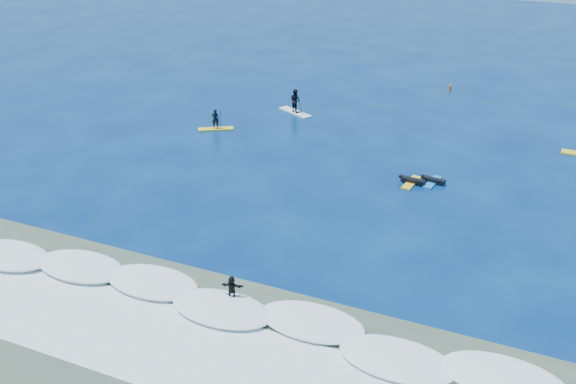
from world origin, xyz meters
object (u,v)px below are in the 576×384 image
at_px(prone_paddler_far, 433,181).
at_px(wave_surfer, 232,289).
at_px(sup_paddler_left, 215,122).
at_px(sup_paddler_center, 295,103).
at_px(marker_buoy, 450,87).
at_px(prone_paddler_near, 412,181).

relative_size(prone_paddler_far, wave_surfer, 1.21).
distance_m(sup_paddler_left, sup_paddler_center, 7.28).
xyz_separation_m(prone_paddler_far, marker_buoy, (-2.79, 20.32, 0.13)).
xyz_separation_m(wave_surfer, marker_buoy, (2.84, 36.63, -0.44)).
bearing_deg(sup_paddler_left, prone_paddler_far, -40.62).
xyz_separation_m(prone_paddler_near, prone_paddler_far, (1.21, 0.60, -0.01)).
height_order(sup_paddler_left, wave_surfer, sup_paddler_left).
distance_m(prone_paddler_far, wave_surfer, 17.27).
bearing_deg(prone_paddler_near, sup_paddler_center, 57.97).
xyz_separation_m(sup_paddler_center, marker_buoy, (10.45, 11.36, -0.59)).
height_order(sup_paddler_left, sup_paddler_center, sup_paddler_center).
bearing_deg(prone_paddler_near, sup_paddler_left, 84.08).
height_order(prone_paddler_far, marker_buoy, marker_buoy).
bearing_deg(prone_paddler_near, wave_surfer, 170.71).
bearing_deg(sup_paddler_center, prone_paddler_near, -11.01).
distance_m(sup_paddler_center, wave_surfer, 26.39).
distance_m(prone_paddler_near, marker_buoy, 20.97).
distance_m(prone_paddler_near, prone_paddler_far, 1.35).
bearing_deg(marker_buoy, prone_paddler_far, -82.17).
bearing_deg(sup_paddler_center, marker_buoy, 74.80).
distance_m(sup_paddler_left, prone_paddler_far, 17.56).
relative_size(sup_paddler_left, wave_surfer, 1.52).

